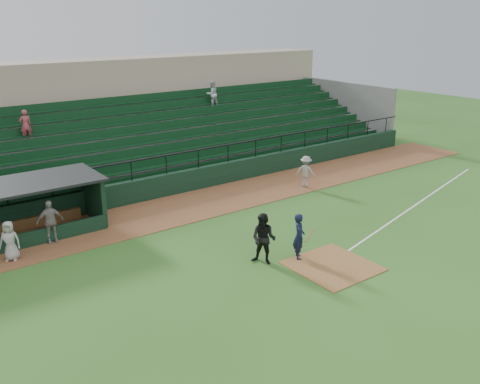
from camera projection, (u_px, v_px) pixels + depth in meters
ground at (314, 257)px, 20.90m from camera, size 90.00×90.00×0.00m
warning_track at (206, 202)px, 26.99m from camera, size 40.00×4.00×0.03m
home_plate_dirt at (332, 266)px, 20.14m from camera, size 3.00×3.00×0.03m
foul_line at (412, 207)px, 26.33m from camera, size 17.49×4.44×0.01m
stadium_structure at (131, 131)px, 32.70m from camera, size 38.00×13.08×6.40m
batter_at_plate at (299, 236)px, 20.52m from camera, size 1.17×0.82×1.89m
umpire at (264, 239)px, 20.08m from camera, size 1.18×1.25×2.04m
runner at (306, 171)px, 29.18m from camera, size 1.11×1.32×1.77m
dugout_player_a at (50, 222)px, 21.93m from camera, size 1.13×0.55×1.87m
dugout_player_b at (10, 241)px, 20.38m from camera, size 0.94×0.86×1.62m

